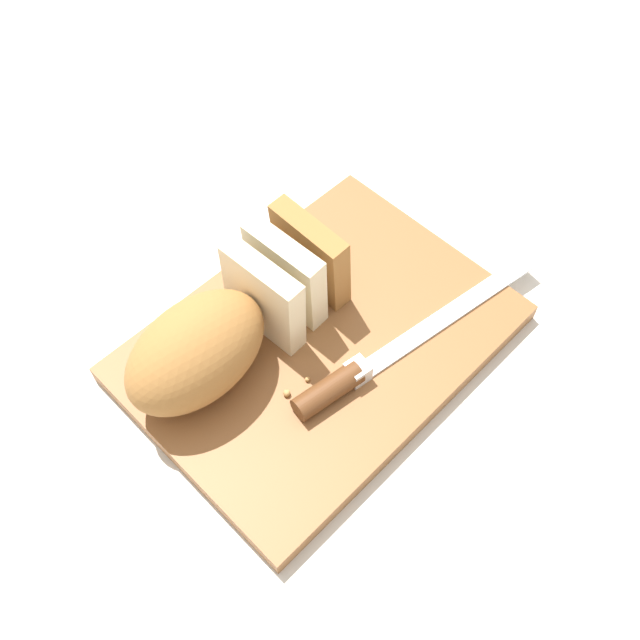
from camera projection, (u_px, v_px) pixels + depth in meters
The scene contains 6 objects.
ground_plane at pixel (320, 348), 0.71m from camera, with size 3.00×3.00×0.00m, color beige.
cutting_board at pixel (320, 342), 0.70m from camera, with size 0.36×0.26×0.02m, color brown.
bread_loaf at pixel (226, 327), 0.64m from camera, with size 0.24×0.10×0.09m.
bread_knife at pixel (362, 369), 0.66m from camera, with size 0.31×0.06×0.02m.
crumb_near_knife at pixel (287, 393), 0.65m from camera, with size 0.01×0.01×0.01m, color tan.
crumb_near_loaf at pixel (308, 379), 0.66m from camera, with size 0.00×0.00×0.00m, color tan.
Camera 1 is at (-0.25, -0.27, 0.61)m, focal length 39.76 mm.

